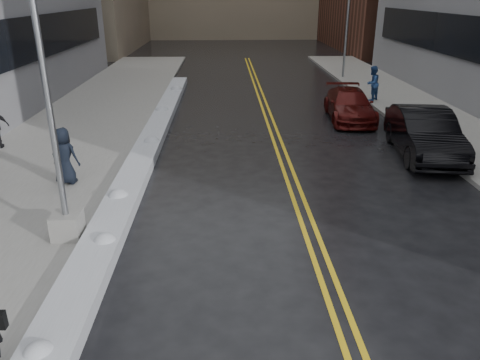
{
  "coord_description": "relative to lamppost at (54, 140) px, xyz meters",
  "views": [
    {
      "loc": [
        0.4,
        -7.86,
        5.52
      ],
      "look_at": [
        0.76,
        2.59,
        1.3
      ],
      "focal_mm": 35.0,
      "sensor_mm": 36.0,
      "label": 1
    }
  ],
  "objects": [
    {
      "name": "ground",
      "position": [
        3.3,
        -2.0,
        -2.53
      ],
      "size": [
        160.0,
        160.0,
        0.0
      ],
      "primitive_type": "plane",
      "color": "black",
      "rests_on": "ground"
    },
    {
      "name": "sidewalk_west",
      "position": [
        -2.45,
        8.0,
        -2.46
      ],
      "size": [
        5.5,
        50.0,
        0.15
      ],
      "primitive_type": "cube",
      "color": "gray",
      "rests_on": "ground"
    },
    {
      "name": "sidewalk_east",
      "position": [
        13.3,
        8.0,
        -2.46
      ],
      "size": [
        4.0,
        50.0,
        0.15
      ],
      "primitive_type": "cube",
      "color": "gray",
      "rests_on": "ground"
    },
    {
      "name": "lane_line_left",
      "position": [
        5.65,
        8.0,
        -2.53
      ],
      "size": [
        0.12,
        50.0,
        0.01
      ],
      "primitive_type": "cube",
      "color": "gold",
      "rests_on": "ground"
    },
    {
      "name": "lane_line_right",
      "position": [
        5.95,
        8.0,
        -2.53
      ],
      "size": [
        0.12,
        50.0,
        0.01
      ],
      "primitive_type": "cube",
      "color": "gold",
      "rests_on": "ground"
    },
    {
      "name": "snow_ridge",
      "position": [
        0.85,
        6.0,
        -2.36
      ],
      "size": [
        0.9,
        30.0,
        0.34
      ],
      "primitive_type": "cube",
      "color": "silver",
      "rests_on": "ground"
    },
    {
      "name": "lamppost",
      "position": [
        0.0,
        0.0,
        0.0
      ],
      "size": [
        0.65,
        0.65,
        7.62
      ],
      "color": "gray",
      "rests_on": "sidewalk_west"
    },
    {
      "name": "fire_hydrant",
      "position": [
        12.3,
        8.0,
        -1.98
      ],
      "size": [
        0.26,
        0.26,
        0.73
      ],
      "color": "maroon",
      "rests_on": "sidewalk_east"
    },
    {
      "name": "traffic_signal",
      "position": [
        11.8,
        22.0,
        0.87
      ],
      "size": [
        0.16,
        0.2,
        6.0
      ],
      "color": "gray",
      "rests_on": "sidewalk_east"
    },
    {
      "name": "pedestrian_c",
      "position": [
        -1.06,
        3.4,
        -1.53
      ],
      "size": [
        0.93,
        0.71,
        1.72
      ],
      "primitive_type": "imported",
      "rotation": [
        0.0,
        0.0,
        2.93
      ],
      "color": "black",
      "rests_on": "sidewalk_west"
    },
    {
      "name": "pedestrian_east",
      "position": [
        11.52,
        14.6,
        -1.49
      ],
      "size": [
        1.1,
        1.09,
        1.79
      ],
      "primitive_type": "imported",
      "rotation": [
        0.0,
        0.0,
        3.91
      ],
      "color": "navy",
      "rests_on": "sidewalk_east"
    },
    {
      "name": "car_black",
      "position": [
        10.8,
        5.93,
        -1.69
      ],
      "size": [
        2.38,
        5.3,
        1.69
      ],
      "primitive_type": "imported",
      "rotation": [
        0.0,
        0.0,
        -0.12
      ],
      "color": "black",
      "rests_on": "ground"
    },
    {
      "name": "car_maroon",
      "position": [
        9.46,
        11.16,
        -1.85
      ],
      "size": [
        2.26,
        4.86,
        1.37
      ],
      "primitive_type": "imported",
      "rotation": [
        0.0,
        0.0,
        -0.07
      ],
      "color": "#450C0B",
      "rests_on": "ground"
    }
  ]
}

